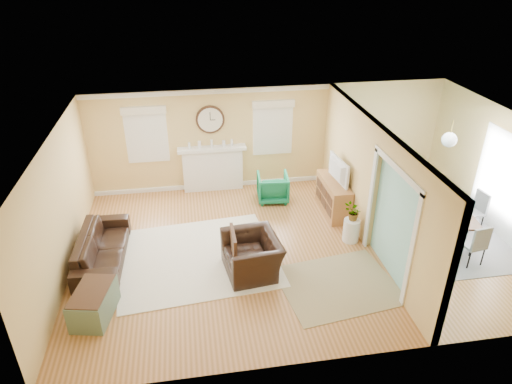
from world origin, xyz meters
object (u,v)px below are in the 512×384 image
(sofa, at_px, (102,248))
(dining_table, at_px, (445,220))
(credenza, at_px, (333,196))
(green_chair, at_px, (273,187))
(eames_chair, at_px, (252,255))

(sofa, bearing_deg, dining_table, -89.04)
(credenza, bearing_deg, green_chair, 148.67)
(sofa, distance_m, credenza, 5.22)
(dining_table, bearing_deg, green_chair, 69.57)
(eames_chair, distance_m, credenza, 2.95)
(sofa, bearing_deg, green_chair, -61.41)
(credenza, bearing_deg, sofa, -167.26)
(dining_table, bearing_deg, sofa, 99.33)
(eames_chair, bearing_deg, green_chair, 154.08)
(credenza, relative_size, dining_table, 0.82)
(dining_table, bearing_deg, credenza, 70.13)
(eames_chair, distance_m, dining_table, 4.42)
(credenza, bearing_deg, dining_table, -29.86)
(credenza, bearing_deg, eames_chair, -138.79)
(eames_chair, xyz_separation_m, green_chair, (0.93, 2.73, -0.03))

